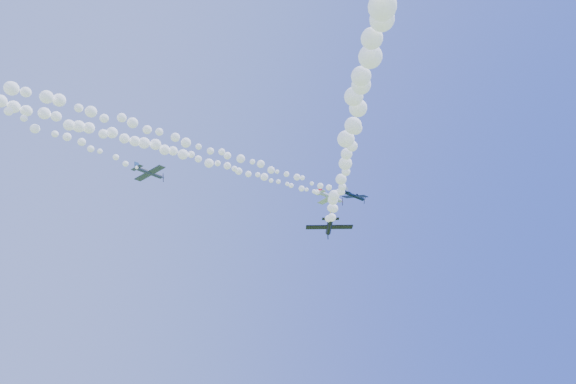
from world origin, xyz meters
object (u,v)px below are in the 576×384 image
plane_grey (150,173)px  plane_navy (355,196)px  plane_black (329,226)px  plane_white (331,197)px

plane_grey → plane_navy: bearing=-26.7°
plane_navy → plane_black: (-15.90, -10.90, -13.01)m
plane_white → plane_black: (-16.33, -20.20, -16.01)m
plane_navy → plane_black: plane_navy is taller
plane_navy → plane_black: 23.26m
plane_white → plane_black: 30.51m
plane_white → plane_grey: plane_white is taller
plane_navy → plane_grey: bearing=169.3°
plane_navy → plane_grey: (-45.23, 3.81, -3.85)m
plane_white → plane_black: size_ratio=1.06×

